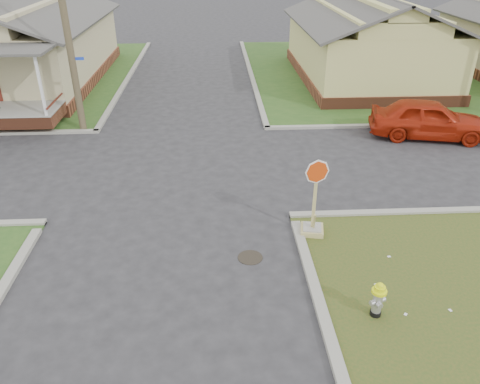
{
  "coord_description": "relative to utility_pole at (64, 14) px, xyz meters",
  "views": [
    {
      "loc": [
        1.41,
        -10.15,
        7.15
      ],
      "look_at": [
        2.02,
        1.0,
        1.1
      ],
      "focal_mm": 35.0,
      "sensor_mm": 36.0,
      "label": 1
    }
  ],
  "objects": [
    {
      "name": "ground",
      "position": [
        4.2,
        -8.9,
        -4.66
      ],
      "size": [
        120.0,
        120.0,
        0.0
      ],
      "primitive_type": "plane",
      "color": "#252527",
      "rests_on": "ground"
    },
    {
      "name": "curbs",
      "position": [
        4.2,
        -3.9,
        -4.66
      ],
      "size": [
        80.0,
        40.0,
        0.12
      ],
      "primitive_type": null,
      "color": "gray",
      "rests_on": "ground"
    },
    {
      "name": "manhole",
      "position": [
        6.4,
        -9.4,
        -4.66
      ],
      "size": [
        0.64,
        0.64,
        0.01
      ],
      "primitive_type": "cylinder",
      "color": "black",
      "rests_on": "ground"
    },
    {
      "name": "corner_house",
      "position": [
        -5.8,
        7.78,
        -2.38
      ],
      "size": [
        10.1,
        15.5,
        5.3
      ],
      "color": "brown",
      "rests_on": "ground"
    },
    {
      "name": "side_house_yellow",
      "position": [
        14.2,
        7.6,
        -2.47
      ],
      "size": [
        7.6,
        11.6,
        4.7
      ],
      "color": "brown",
      "rests_on": "ground"
    },
    {
      "name": "utility_pole",
      "position": [
        0.0,
        0.0,
        0.0
      ],
      "size": [
        1.8,
        0.28,
        9.0
      ],
      "color": "#433827",
      "rests_on": "ground"
    },
    {
      "name": "fire_hydrant",
      "position": [
        8.93,
        -11.65,
        -4.14
      ],
      "size": [
        0.32,
        0.32,
        0.86
      ],
      "rotation": [
        0.0,
        0.0,
        0.36
      ],
      "color": "black",
      "rests_on": "ground"
    },
    {
      "name": "stop_sign",
      "position": [
        8.18,
        -8.4,
        -4.14
      ],
      "size": [
        0.62,
        0.61,
        2.2
      ],
      "rotation": [
        0.0,
        0.0,
        -0.18
      ],
      "color": "tan",
      "rests_on": "ground"
    },
    {
      "name": "red_sedan",
      "position": [
        14.19,
        -1.55,
        -3.88
      ],
      "size": [
        4.88,
        2.79,
        1.57
      ],
      "primitive_type": "imported",
      "rotation": [
        0.0,
        0.0,
        1.36
      ],
      "color": "#A2200B",
      "rests_on": "ground"
    }
  ]
}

